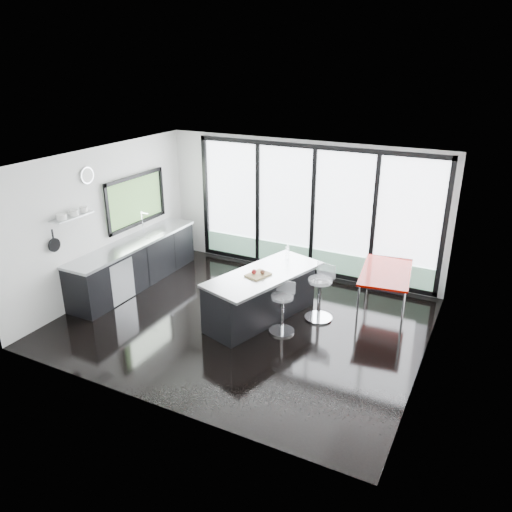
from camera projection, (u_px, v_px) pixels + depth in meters
The scene contains 11 objects.
floor at pixel (243, 322), 8.72m from camera, with size 6.00×5.00×0.00m, color black.
ceiling at pixel (241, 162), 7.68m from camera, with size 6.00×5.00×0.00m, color white.
wall_back at pixel (312, 217), 10.17m from camera, with size 6.00×0.09×2.80m.
wall_front at pixel (146, 311), 6.13m from camera, with size 6.00×0.00×2.80m, color silver.
wall_left at pixel (114, 210), 9.61m from camera, with size 0.26×5.00×2.80m.
wall_right at pixel (432, 282), 6.93m from camera, with size 0.00×5.00×2.80m, color silver.
counter_cabinets at pixel (135, 263), 10.00m from camera, with size 0.69×3.24×1.36m.
island at pixel (261, 295), 8.68m from camera, with size 1.51×2.36×1.16m.
bar_stool_near at pixel (282, 314), 8.27m from camera, with size 0.43×0.43×0.68m, color silver.
bar_stool_far at pixel (319, 299), 8.68m from camera, with size 0.49×0.49×0.77m, color silver.
red_table at pixel (384, 291), 8.96m from camera, with size 0.84×1.47×0.79m, color #700500.
Camera 1 is at (3.68, -6.72, 4.32)m, focal length 35.00 mm.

